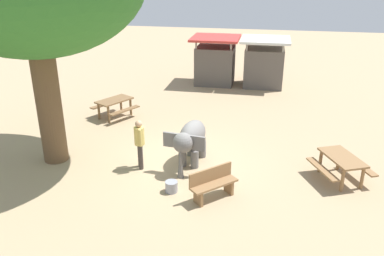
# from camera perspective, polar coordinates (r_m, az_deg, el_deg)

# --- Properties ---
(ground_plane) EXTENTS (60.00, 60.00, 0.00)m
(ground_plane) POSITION_cam_1_polar(r_m,az_deg,el_deg) (13.08, -1.79, -4.98)
(ground_plane) COLOR tan
(elephant) EXTENTS (1.34, 2.01, 1.39)m
(elephant) POSITION_cam_1_polar(r_m,az_deg,el_deg) (12.61, -0.21, -1.59)
(elephant) COLOR slate
(elephant) RESTS_ON ground_plane
(person_handler) EXTENTS (0.32, 0.46, 1.62)m
(person_handler) POSITION_cam_1_polar(r_m,az_deg,el_deg) (12.45, -7.56, -1.81)
(person_handler) COLOR #3F3833
(person_handler) RESTS_ON ground_plane
(wooden_bench) EXTENTS (1.28, 1.27, 0.88)m
(wooden_bench) POSITION_cam_1_polar(r_m,az_deg,el_deg) (11.00, 3.01, -7.87)
(wooden_bench) COLOR olive
(wooden_bench) RESTS_ON ground_plane
(picnic_table_near) EXTENTS (2.02, 2.03, 0.78)m
(picnic_table_near) POSITION_cam_1_polar(r_m,az_deg,el_deg) (17.06, -11.08, 3.42)
(picnic_table_near) COLOR brown
(picnic_table_near) RESTS_ON ground_plane
(picnic_table_far) EXTENTS (1.97, 1.98, 0.78)m
(picnic_table_far) POSITION_cam_1_polar(r_m,az_deg,el_deg) (12.61, 20.74, -4.66)
(picnic_table_far) COLOR olive
(picnic_table_far) RESTS_ON ground_plane
(market_stall_red) EXTENTS (2.50, 2.50, 2.52)m
(market_stall_red) POSITION_cam_1_polar(r_m,az_deg,el_deg) (21.68, 3.36, 9.37)
(market_stall_red) COLOR #59514C
(market_stall_red) RESTS_ON ground_plane
(market_stall_white) EXTENTS (2.50, 2.50, 2.52)m
(market_stall_white) POSITION_cam_1_polar(r_m,az_deg,el_deg) (21.50, 10.32, 8.94)
(market_stall_white) COLOR #59514C
(market_stall_white) RESTS_ON ground_plane
(feed_bucket) EXTENTS (0.36, 0.36, 0.32)m
(feed_bucket) POSITION_cam_1_polar(r_m,az_deg,el_deg) (11.43, -2.98, -8.43)
(feed_bucket) COLOR gray
(feed_bucket) RESTS_ON ground_plane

